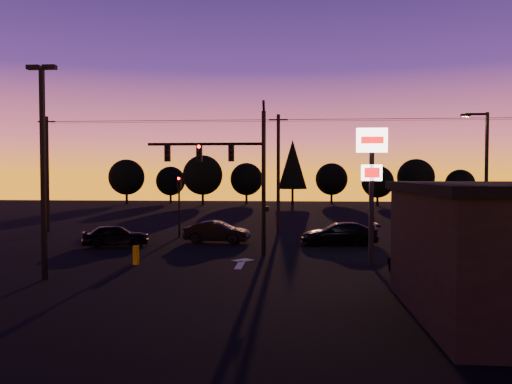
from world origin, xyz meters
TOP-DOWN VIEW (x-y plane):
  - ground at (0.00, 0.00)m, footprint 120.00×120.00m
  - lane_arrow at (0.50, 1.67)m, footprint 1.20×3.10m
  - traffic_signal_mast at (-0.10, 3.99)m, footprint 6.79×0.52m
  - secondary_signal at (-5.00, 11.49)m, footprint 0.30×0.31m
  - parking_lot_light at (-7.50, -3.00)m, footprint 1.25×0.30m
  - pylon_sign at (7.00, 1.50)m, footprint 1.50×0.28m
  - streetlight at (13.91, 5.50)m, footprint 1.55×0.35m
  - utility_pole_0 at (-16.00, 14.00)m, footprint 1.40×0.26m
  - utility_pole_1 at (2.00, 14.00)m, footprint 1.40×0.26m
  - power_wires at (2.00, 14.00)m, footprint 36.00×1.22m
  - bollard at (-4.72, 0.80)m, footprint 0.31×0.31m
  - tree_0 at (-22.00, 50.00)m, footprint 5.36×5.36m
  - tree_1 at (-16.00, 53.00)m, footprint 4.54×4.54m
  - tree_2 at (-10.00, 48.00)m, footprint 5.77×5.78m
  - tree_3 at (-4.00, 52.00)m, footprint 4.95×4.95m
  - tree_4 at (3.00, 49.00)m, footprint 4.18×4.18m
  - tree_5 at (9.00, 54.00)m, footprint 4.95×4.95m
  - tree_6 at (15.00, 48.00)m, footprint 4.54×4.54m
  - tree_7 at (21.00, 51.00)m, footprint 5.36×5.36m
  - tree_8 at (27.00, 50.00)m, footprint 4.12×4.12m
  - car_left at (-7.94, 6.78)m, footprint 4.38×3.06m
  - car_mid at (-1.89, 8.99)m, footprint 4.43×2.02m
  - car_right at (6.08, 8.53)m, footprint 5.06×2.35m
  - suv_parked at (8.80, -2.08)m, footprint 2.74×4.76m

SIDE VIEW (x-z plane):
  - ground at x=0.00m, z-range 0.00..0.00m
  - lane_arrow at x=0.50m, z-range 0.00..0.01m
  - bollard at x=-4.72m, z-range 0.00..0.94m
  - suv_parked at x=8.80m, z-range 0.00..1.25m
  - car_left at x=-7.94m, z-range 0.00..1.38m
  - car_mid at x=-1.89m, z-range 0.00..1.41m
  - car_right at x=6.08m, z-range 0.00..1.43m
  - secondary_signal at x=-5.00m, z-range 0.69..5.04m
  - tree_8 at x=27.00m, z-range 0.53..5.71m
  - tree_1 at x=-16.00m, z-range 0.58..6.29m
  - tree_6 at x=15.00m, z-range 0.58..6.29m
  - tree_3 at x=-4.00m, z-range 0.63..6.86m
  - tree_5 at x=9.00m, z-range 0.63..6.86m
  - tree_0 at x=-22.00m, z-range 0.69..7.43m
  - tree_7 at x=21.00m, z-range 0.69..7.43m
  - tree_2 at x=-10.00m, z-range 0.74..8.00m
  - streetlight at x=13.91m, z-range 0.42..8.42m
  - utility_pole_0 at x=-16.00m, z-range 0.09..9.09m
  - utility_pole_1 at x=2.00m, z-range 0.09..9.09m
  - pylon_sign at x=7.00m, z-range 1.51..8.31m
  - traffic_signal_mast at x=-0.10m, z-range 0.65..9.23m
  - parking_lot_light at x=-7.50m, z-range 0.70..9.84m
  - tree_4 at x=3.00m, z-range 1.18..10.68m
  - power_wires at x=2.00m, z-range 8.53..8.60m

